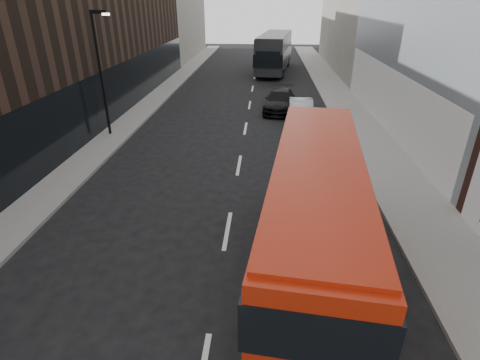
% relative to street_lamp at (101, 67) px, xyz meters
% --- Properties ---
extents(sidewalk_right, '(3.00, 80.00, 0.15)m').
position_rel_street_lamp_xyz_m(sidewalk_right, '(15.72, 7.00, -4.11)').
color(sidewalk_right, slate).
rests_on(sidewalk_right, ground).
extents(sidewalk_left, '(2.00, 80.00, 0.15)m').
position_rel_street_lamp_xyz_m(sidewalk_left, '(0.22, 7.00, -4.11)').
color(sidewalk_left, slate).
rests_on(sidewalk_left, ground).
extents(building_left_mid, '(5.00, 24.00, 14.00)m').
position_rel_street_lamp_xyz_m(building_left_mid, '(-3.28, 12.00, 2.82)').
color(building_left_mid, black).
rests_on(building_left_mid, ground).
extents(building_left_far, '(5.00, 20.00, 13.00)m').
position_rel_street_lamp_xyz_m(building_left_far, '(-3.28, 34.00, 2.32)').
color(building_left_far, slate).
rests_on(building_left_far, ground).
extents(street_lamp, '(1.06, 0.22, 7.00)m').
position_rel_street_lamp_xyz_m(street_lamp, '(0.00, 0.00, 0.00)').
color(street_lamp, black).
rests_on(street_lamp, sidewalk_left).
extents(red_bus, '(3.53, 10.27, 4.08)m').
position_rel_street_lamp_xyz_m(red_bus, '(10.92, -12.53, -1.92)').
color(red_bus, '#961C09').
rests_on(red_bus, ground).
extents(grey_bus, '(4.51, 12.98, 4.11)m').
position_rel_street_lamp_xyz_m(grey_bus, '(10.35, 23.49, -1.98)').
color(grey_bus, black).
rests_on(grey_bus, ground).
extents(car_a, '(2.04, 4.43, 1.47)m').
position_rel_street_lamp_xyz_m(car_a, '(12.29, -2.62, -3.45)').
color(car_a, black).
rests_on(car_a, ground).
extents(car_b, '(1.74, 4.62, 1.50)m').
position_rel_street_lamp_xyz_m(car_b, '(11.90, 3.72, -3.43)').
color(car_b, '#9C9FA4').
rests_on(car_b, ground).
extents(car_c, '(2.69, 5.46, 1.53)m').
position_rel_street_lamp_xyz_m(car_c, '(10.55, 6.55, -3.42)').
color(car_c, black).
rests_on(car_c, ground).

